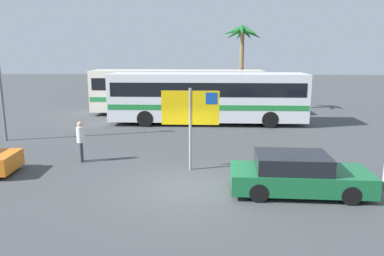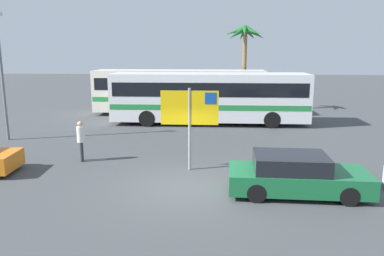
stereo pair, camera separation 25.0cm
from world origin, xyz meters
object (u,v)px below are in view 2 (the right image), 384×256
object	(u,v)px
bus_rear_coach	(180,90)
pedestrian_near_sign	(81,138)
ferry_sign	(191,111)
bus_front_coach	(209,96)
car_green	(296,175)

from	to	relation	value
bus_rear_coach	pedestrian_near_sign	size ratio (longest dim) A/B	7.12
ferry_sign	pedestrian_near_sign	bearing A→B (deg)	169.78
bus_front_coach	pedestrian_near_sign	bearing A→B (deg)	-121.32
bus_rear_coach	car_green	size ratio (longest dim) A/B	2.71
car_green	pedestrian_near_sign	distance (m)	8.80
bus_rear_coach	car_green	xyz separation A→B (m)	(5.18, -15.24, -1.15)
bus_front_coach	ferry_sign	size ratio (longest dim) A/B	3.81
bus_rear_coach	pedestrian_near_sign	xyz separation A→B (m)	(-3.02, -12.06, -0.78)
bus_rear_coach	ferry_sign	size ratio (longest dim) A/B	3.81
bus_front_coach	pedestrian_near_sign	world-z (taller)	bus_front_coach
car_green	pedestrian_near_sign	xyz separation A→B (m)	(-8.20, 3.18, 0.37)
car_green	pedestrian_near_sign	size ratio (longest dim) A/B	2.63
ferry_sign	car_green	xyz separation A→B (m)	(3.55, -2.32, -1.69)
bus_rear_coach	car_green	distance (m)	16.13
car_green	bus_front_coach	bearing A→B (deg)	106.16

